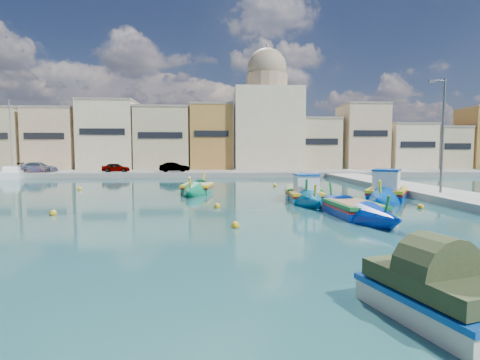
# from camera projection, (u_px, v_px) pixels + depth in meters

# --- Properties ---
(ground) EXTENTS (160.00, 160.00, 0.00)m
(ground) POSITION_uv_depth(u_px,v_px,m) (165.00, 218.00, 18.22)
(ground) COLOR #173C46
(ground) RESTS_ON ground
(north_quay) EXTENTS (80.00, 8.00, 0.60)m
(north_quay) POSITION_uv_depth(u_px,v_px,m) (200.00, 173.00, 50.06)
(north_quay) COLOR gray
(north_quay) RESTS_ON ground
(north_townhouses) EXTENTS (83.20, 7.87, 10.19)m
(north_townhouses) POSITION_uv_depth(u_px,v_px,m) (245.00, 140.00, 57.39)
(north_townhouses) COLOR tan
(north_townhouses) RESTS_ON ground
(church_block) EXTENTS (10.00, 10.00, 19.10)m
(church_block) POSITION_uv_depth(u_px,v_px,m) (267.00, 118.00, 57.95)
(church_block) COLOR beige
(church_block) RESTS_ON ground
(quay_street_lamp) EXTENTS (1.18, 0.16, 8.00)m
(quay_street_lamp) POSITION_uv_depth(u_px,v_px,m) (442.00, 135.00, 24.82)
(quay_street_lamp) COLOR #595B60
(quay_street_lamp) RESTS_ON ground
(parked_cars) EXTENTS (21.36, 2.31, 1.29)m
(parked_cars) POSITION_uv_depth(u_px,v_px,m) (96.00, 167.00, 47.77)
(parked_cars) COLOR #4C1919
(parked_cars) RESTS_ON north_quay
(luzzu_turquoise_cabin) EXTENTS (7.05, 9.71, 3.22)m
(luzzu_turquoise_cabin) POSITION_uv_depth(u_px,v_px,m) (387.00, 194.00, 25.29)
(luzzu_turquoise_cabin) COLOR #003BA2
(luzzu_turquoise_cabin) RESTS_ON ground
(luzzu_blue_cabin) EXTENTS (2.06, 7.98, 2.82)m
(luzzu_blue_cabin) POSITION_uv_depth(u_px,v_px,m) (304.00, 196.00, 24.23)
(luzzu_blue_cabin) COLOR #00629E
(luzzu_blue_cabin) RESTS_ON ground
(luzzu_cyan_mid) EXTENTS (3.80, 9.61, 2.77)m
(luzzu_cyan_mid) POSITION_uv_depth(u_px,v_px,m) (304.00, 194.00, 26.19)
(luzzu_cyan_mid) COLOR #008297
(luzzu_cyan_mid) RESTS_ON ground
(luzzu_green) EXTENTS (3.05, 8.07, 2.48)m
(luzzu_green) POSITION_uv_depth(u_px,v_px,m) (198.00, 189.00, 29.51)
(luzzu_green) COLOR #0A7049
(luzzu_green) RESTS_ON ground
(luzzu_blue_south) EXTENTS (2.72, 8.91, 2.53)m
(luzzu_blue_south) POSITION_uv_depth(u_px,v_px,m) (354.00, 211.00, 18.85)
(luzzu_blue_south) COLOR #0029AB
(luzzu_blue_south) RESTS_ON ground
(tender_near) EXTENTS (2.36, 3.28, 1.46)m
(tender_near) POSITION_uv_depth(u_px,v_px,m) (435.00, 297.00, 7.25)
(tender_near) COLOR beige
(tender_near) RESTS_ON ground
(yacht_north) EXTENTS (4.72, 7.83, 10.11)m
(yacht_north) POSITION_uv_depth(u_px,v_px,m) (14.00, 175.00, 45.93)
(yacht_north) COLOR white
(yacht_north) RESTS_ON ground
(mooring_buoys) EXTENTS (23.72, 18.93, 0.36)m
(mooring_buoys) POSITION_uv_depth(u_px,v_px,m) (211.00, 201.00, 24.15)
(mooring_buoys) COLOR gold
(mooring_buoys) RESTS_ON ground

